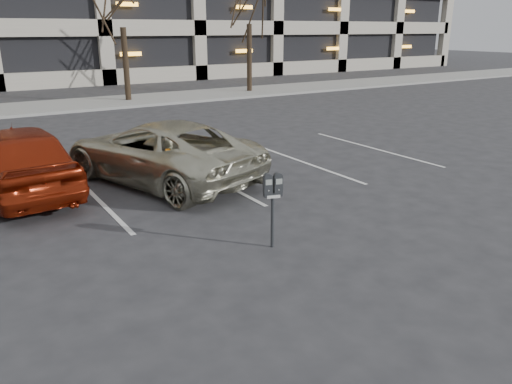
% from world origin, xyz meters
% --- Properties ---
extents(ground, '(140.00, 140.00, 0.00)m').
position_xyz_m(ground, '(0.00, 0.00, 0.00)').
color(ground, '#28282B').
rests_on(ground, ground).
extents(sidewalk, '(80.00, 4.00, 0.12)m').
position_xyz_m(sidewalk, '(0.00, 16.00, 0.06)').
color(sidewalk, gray).
rests_on(sidewalk, ground).
extents(stall_lines, '(16.90, 5.20, 0.00)m').
position_xyz_m(stall_lines, '(-1.40, 2.30, 0.01)').
color(stall_lines, silver).
rests_on(stall_lines, ground).
extents(parking_meter, '(0.34, 0.21, 1.25)m').
position_xyz_m(parking_meter, '(0.39, -2.01, 0.96)').
color(parking_meter, black).
rests_on(parking_meter, ground).
extents(suv_silver, '(3.90, 5.68, 1.45)m').
position_xyz_m(suv_silver, '(0.28, 2.54, 0.72)').
color(suv_silver, '#BDBAA1').
rests_on(suv_silver, ground).
extents(car_red, '(2.16, 4.69, 1.56)m').
position_xyz_m(car_red, '(-2.67, 3.30, 0.78)').
color(car_red, maroon).
rests_on(car_red, ground).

